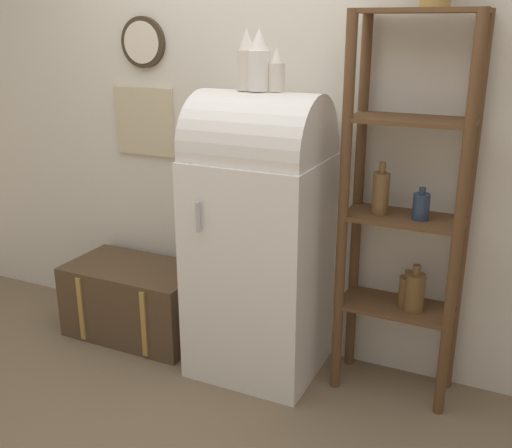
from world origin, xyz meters
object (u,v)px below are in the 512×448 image
(refrigerator, at_px, (259,233))
(vase_right, at_px, (277,71))
(vase_center, at_px, (259,62))
(suitcase_trunk, at_px, (136,300))
(vase_left, at_px, (247,62))

(refrigerator, distance_m, vase_right, 0.80)
(vase_center, xyz_separation_m, vase_right, (0.09, 0.01, -0.04))
(vase_center, bearing_deg, suitcase_trunk, 178.94)
(suitcase_trunk, height_order, vase_right, vase_right)
(vase_left, height_order, vase_center, vase_left)
(suitcase_trunk, distance_m, vase_center, 1.61)
(suitcase_trunk, relative_size, vase_left, 2.82)
(refrigerator, xyz_separation_m, vase_center, (-0.00, -0.00, 0.84))
(refrigerator, relative_size, vase_center, 5.25)
(vase_left, height_order, vase_right, vase_left)
(refrigerator, bearing_deg, suitcase_trunk, 179.10)
(vase_left, bearing_deg, vase_center, -2.41)
(vase_center, height_order, vase_right, vase_center)
(vase_center, relative_size, vase_right, 1.42)
(suitcase_trunk, xyz_separation_m, vase_left, (0.74, -0.01, 1.39))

